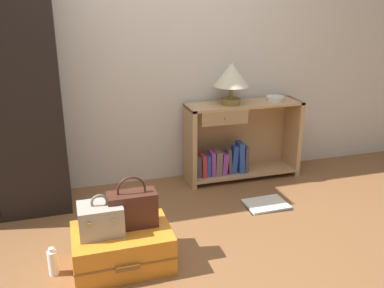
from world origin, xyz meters
TOP-DOWN VIEW (x-y plane):
  - ground_plane at (0.00, 0.00)m, footprint 9.00×9.00m
  - back_wall at (0.00, 1.50)m, footprint 6.40×0.10m
  - bookshelf at (0.78, 1.28)m, footprint 1.05×0.32m
  - table_lamp at (0.69, 1.26)m, footprint 0.31×0.31m
  - bowl at (1.12, 1.26)m, footprint 0.16×0.16m
  - suitcase_large at (-0.44, 0.19)m, footprint 0.61×0.45m
  - train_case at (-0.56, 0.20)m, footprint 0.27×0.22m
  - handbag at (-0.36, 0.23)m, footprint 0.30×0.14m
  - bottle at (-0.86, 0.22)m, footprint 0.06×0.06m
  - open_book_on_floor at (0.78, 0.66)m, footprint 0.36×0.29m

SIDE VIEW (x-z plane):
  - ground_plane at x=0.00m, z-range 0.00..0.00m
  - open_book_on_floor at x=0.78m, z-range 0.00..0.02m
  - bottle at x=-0.86m, z-range -0.01..0.18m
  - suitcase_large at x=-0.44m, z-range 0.00..0.24m
  - bookshelf at x=0.78m, z-range -0.02..0.69m
  - train_case at x=-0.56m, z-range 0.21..0.47m
  - handbag at x=-0.36m, z-range 0.20..0.53m
  - bowl at x=1.12m, z-range 0.71..0.75m
  - table_lamp at x=0.69m, z-range 0.77..1.14m
  - back_wall at x=0.00m, z-range 0.00..2.60m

